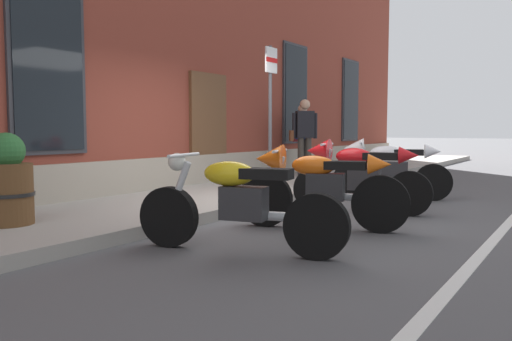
{
  "coord_description": "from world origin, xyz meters",
  "views": [
    {
      "loc": [
        -6.31,
        -4.04,
        1.19
      ],
      "look_at": [
        -0.08,
        0.01,
        0.6
      ],
      "focal_mm": 36.28,
      "sensor_mm": 36.0,
      "label": 1
    }
  ],
  "objects_px": {
    "barrel_planter": "(7,184)",
    "pedestrian_blue_top": "(302,135)",
    "motorcycle_yellow_naked": "(237,204)",
    "motorcycle_red_sport": "(355,173)",
    "motorcycle_white_sport": "(387,166)",
    "pedestrian_dark_jacket": "(304,133)",
    "parking_sign": "(270,97)",
    "motorcycle_orange_sport": "(315,183)"
  },
  "relations": [
    {
      "from": "pedestrian_dark_jacket",
      "to": "parking_sign",
      "type": "distance_m",
      "value": 2.82
    },
    {
      "from": "motorcycle_red_sport",
      "to": "pedestrian_dark_jacket",
      "type": "bearing_deg",
      "value": 37.2
    },
    {
      "from": "motorcycle_yellow_naked",
      "to": "pedestrian_blue_top",
      "type": "relative_size",
      "value": 1.28
    },
    {
      "from": "parking_sign",
      "to": "barrel_planter",
      "type": "height_order",
      "value": "parking_sign"
    },
    {
      "from": "barrel_planter",
      "to": "motorcycle_orange_sport",
      "type": "bearing_deg",
      "value": -48.55
    },
    {
      "from": "motorcycle_yellow_naked",
      "to": "pedestrian_dark_jacket",
      "type": "height_order",
      "value": "pedestrian_dark_jacket"
    },
    {
      "from": "motorcycle_red_sport",
      "to": "parking_sign",
      "type": "height_order",
      "value": "parking_sign"
    },
    {
      "from": "motorcycle_white_sport",
      "to": "pedestrian_blue_top",
      "type": "height_order",
      "value": "pedestrian_blue_top"
    },
    {
      "from": "motorcycle_orange_sport",
      "to": "pedestrian_dark_jacket",
      "type": "height_order",
      "value": "pedestrian_dark_jacket"
    },
    {
      "from": "pedestrian_blue_top",
      "to": "motorcycle_white_sport",
      "type": "bearing_deg",
      "value": -130.07
    },
    {
      "from": "motorcycle_red_sport",
      "to": "motorcycle_white_sport",
      "type": "xyz_separation_m",
      "value": [
        1.67,
        0.11,
        -0.01
      ]
    },
    {
      "from": "motorcycle_yellow_naked",
      "to": "motorcycle_white_sport",
      "type": "height_order",
      "value": "motorcycle_white_sport"
    },
    {
      "from": "barrel_planter",
      "to": "motorcycle_red_sport",
      "type": "bearing_deg",
      "value": -34.31
    },
    {
      "from": "pedestrian_dark_jacket",
      "to": "barrel_planter",
      "type": "bearing_deg",
      "value": -178.95
    },
    {
      "from": "motorcycle_red_sport",
      "to": "motorcycle_white_sport",
      "type": "bearing_deg",
      "value": 3.89
    },
    {
      "from": "motorcycle_white_sport",
      "to": "barrel_planter",
      "type": "relative_size",
      "value": 1.91
    },
    {
      "from": "motorcycle_white_sport",
      "to": "pedestrian_dark_jacket",
      "type": "distance_m",
      "value": 3.2
    },
    {
      "from": "motorcycle_orange_sport",
      "to": "motorcycle_red_sport",
      "type": "height_order",
      "value": "motorcycle_red_sport"
    },
    {
      "from": "pedestrian_dark_jacket",
      "to": "motorcycle_orange_sport",
      "type": "bearing_deg",
      "value": -150.96
    },
    {
      "from": "motorcycle_red_sport",
      "to": "pedestrian_dark_jacket",
      "type": "xyz_separation_m",
      "value": [
        3.51,
        2.66,
        0.55
      ]
    },
    {
      "from": "barrel_planter",
      "to": "pedestrian_blue_top",
      "type": "bearing_deg",
      "value": 3.81
    },
    {
      "from": "motorcycle_white_sport",
      "to": "pedestrian_dark_jacket",
      "type": "bearing_deg",
      "value": 54.14
    },
    {
      "from": "motorcycle_red_sport",
      "to": "parking_sign",
      "type": "relative_size",
      "value": 0.79
    },
    {
      "from": "pedestrian_blue_top",
      "to": "barrel_planter",
      "type": "height_order",
      "value": "pedestrian_blue_top"
    },
    {
      "from": "motorcycle_white_sport",
      "to": "parking_sign",
      "type": "bearing_deg",
      "value": 113.75
    },
    {
      "from": "motorcycle_orange_sport",
      "to": "motorcycle_red_sport",
      "type": "distance_m",
      "value": 1.41
    },
    {
      "from": "pedestrian_dark_jacket",
      "to": "barrel_planter",
      "type": "xyz_separation_m",
      "value": [
        -7.22,
        -0.13,
        -0.52
      ]
    },
    {
      "from": "pedestrian_dark_jacket",
      "to": "pedestrian_blue_top",
      "type": "relative_size",
      "value": 1.05
    },
    {
      "from": "motorcycle_yellow_naked",
      "to": "motorcycle_red_sport",
      "type": "bearing_deg",
      "value": -0.57
    },
    {
      "from": "motorcycle_yellow_naked",
      "to": "motorcycle_red_sport",
      "type": "relative_size",
      "value": 1.08
    },
    {
      "from": "motorcycle_yellow_naked",
      "to": "barrel_planter",
      "type": "bearing_deg",
      "value": 107.92
    },
    {
      "from": "motorcycle_yellow_naked",
      "to": "barrel_planter",
      "type": "xyz_separation_m",
      "value": [
        -0.81,
        2.5,
        0.12
      ]
    },
    {
      "from": "parking_sign",
      "to": "pedestrian_dark_jacket",
      "type": "bearing_deg",
      "value": 15.09
    },
    {
      "from": "motorcycle_yellow_naked",
      "to": "parking_sign",
      "type": "bearing_deg",
      "value": 27.06
    },
    {
      "from": "pedestrian_blue_top",
      "to": "parking_sign",
      "type": "relative_size",
      "value": 0.66
    },
    {
      "from": "motorcycle_red_sport",
      "to": "pedestrian_blue_top",
      "type": "distance_m",
      "value": 5.17
    },
    {
      "from": "pedestrian_dark_jacket",
      "to": "parking_sign",
      "type": "xyz_separation_m",
      "value": [
        -2.65,
        -0.72,
        0.64
      ]
    },
    {
      "from": "motorcycle_red_sport",
      "to": "pedestrian_blue_top",
      "type": "xyz_separation_m",
      "value": [
        4.14,
        3.05,
        0.5
      ]
    },
    {
      "from": "motorcycle_yellow_naked",
      "to": "motorcycle_white_sport",
      "type": "xyz_separation_m",
      "value": [
        4.57,
        0.08,
        0.09
      ]
    },
    {
      "from": "motorcycle_yellow_naked",
      "to": "motorcycle_orange_sport",
      "type": "height_order",
      "value": "motorcycle_orange_sport"
    },
    {
      "from": "motorcycle_yellow_naked",
      "to": "motorcycle_orange_sport",
      "type": "xyz_separation_m",
      "value": [
        1.49,
        -0.1,
        0.08
      ]
    },
    {
      "from": "motorcycle_orange_sport",
      "to": "parking_sign",
      "type": "relative_size",
      "value": 0.8
    }
  ]
}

